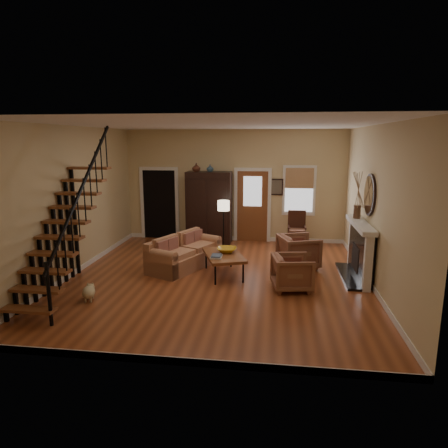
# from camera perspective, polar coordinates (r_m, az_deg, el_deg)

# --- Properties ---
(room) EXTENTS (7.00, 7.33, 3.30)m
(room) POSITION_cam_1_polar(r_m,az_deg,el_deg) (10.27, -1.86, 3.57)
(room) COLOR #9B4B27
(room) RESTS_ON ground
(staircase) EXTENTS (0.94, 2.80, 3.20)m
(staircase) POSITION_cam_1_polar(r_m,az_deg,el_deg) (8.16, -22.17, 1.20)
(staircase) COLOR brown
(staircase) RESTS_ON ground
(fireplace) EXTENTS (0.33, 1.95, 2.30)m
(fireplace) POSITION_cam_1_polar(r_m,az_deg,el_deg) (9.24, 19.07, -2.88)
(fireplace) COLOR black
(fireplace) RESTS_ON ground
(armoire) EXTENTS (1.30, 0.60, 2.10)m
(armoire) POSITION_cam_1_polar(r_m,az_deg,el_deg) (11.74, -2.13, 2.37)
(armoire) COLOR black
(armoire) RESTS_ON ground
(vase_a) EXTENTS (0.24, 0.24, 0.25)m
(vase_a) POSITION_cam_1_polar(r_m,az_deg,el_deg) (11.56, -3.98, 8.07)
(vase_a) COLOR #4C2619
(vase_a) RESTS_ON armoire
(vase_b) EXTENTS (0.20, 0.20, 0.21)m
(vase_b) POSITION_cam_1_polar(r_m,az_deg,el_deg) (11.49, -2.01, 7.97)
(vase_b) COLOR #334C60
(vase_b) RESTS_ON armoire
(sofa) EXTENTS (1.59, 2.13, 0.73)m
(sofa) POSITION_cam_1_polar(r_m,az_deg,el_deg) (9.59, -5.61, -4.05)
(sofa) COLOR #B97A54
(sofa) RESTS_ON ground
(coffee_table) EXTENTS (1.15, 1.48, 0.50)m
(coffee_table) POSITION_cam_1_polar(r_m,az_deg,el_deg) (9.01, -0.05, -5.81)
(coffee_table) COLOR brown
(coffee_table) RESTS_ON ground
(bowl) EXTENTS (0.44, 0.44, 0.11)m
(bowl) POSITION_cam_1_polar(r_m,az_deg,el_deg) (9.06, 0.39, -3.72)
(bowl) COLOR gold
(bowl) RESTS_ON coffee_table
(books) EXTENTS (0.24, 0.32, 0.06)m
(books) POSITION_cam_1_polar(r_m,az_deg,el_deg) (8.66, -1.10, -4.62)
(books) COLOR beige
(books) RESTS_ON coffee_table
(armchair_left) EXTENTS (0.90, 0.88, 0.71)m
(armchair_left) POSITION_cam_1_polar(r_m,az_deg,el_deg) (8.27, 9.72, -6.84)
(armchair_left) COLOR brown
(armchair_left) RESTS_ON ground
(armchair_right) EXTENTS (1.10, 1.08, 0.79)m
(armchair_right) POSITION_cam_1_polar(r_m,az_deg,el_deg) (9.66, 10.60, -3.90)
(armchair_right) COLOR brown
(armchair_right) RESTS_ON ground
(floor_lamp) EXTENTS (0.43, 0.43, 1.41)m
(floor_lamp) POSITION_cam_1_polar(r_m,az_deg,el_deg) (10.79, -0.07, -0.34)
(floor_lamp) COLOR black
(floor_lamp) RESTS_ON ground
(side_chair) EXTENTS (0.54, 0.54, 1.02)m
(side_chair) POSITION_cam_1_polar(r_m,az_deg,el_deg) (11.50, 10.36, -0.76)
(side_chair) COLOR #3E1E13
(side_chair) RESTS_ON ground
(dog) EXTENTS (0.33, 0.45, 0.29)m
(dog) POSITION_cam_1_polar(r_m,az_deg,el_deg) (8.09, -18.76, -9.35)
(dog) COLOR beige
(dog) RESTS_ON ground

